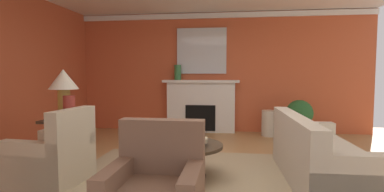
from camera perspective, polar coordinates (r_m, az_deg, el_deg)
name	(u,v)px	position (r m, az deg, el deg)	size (l,w,h in m)	color
ground_plane	(202,176)	(4.21, 1.87, -14.91)	(8.52, 8.52, 0.00)	tan
wall_fireplace	(216,72)	(7.30, 4.50, 4.48)	(7.16, 0.12, 2.83)	#C65633
crown_moulding	(216,16)	(7.35, 4.53, 14.96)	(7.16, 0.08, 0.12)	white
area_rug	(185,177)	(4.16, -1.28, -15.07)	(3.06, 2.60, 0.01)	tan
fireplace	(201,107)	(7.16, 1.70, -2.18)	(1.80, 0.35, 1.24)	white
mantel_mirror	(202,51)	(7.26, 1.82, 8.54)	(1.18, 0.04, 1.08)	silver
sofa	(319,159)	(4.22, 22.91, -10.94)	(0.95, 2.12, 0.85)	beige
armchair_near_window	(54,159)	(4.25, -24.72, -10.76)	(0.86, 0.86, 0.95)	#C1B293
coffee_table	(185,153)	(4.06, -1.29, -10.67)	(1.00, 1.00, 0.45)	#3D2D1E
side_table	(65,138)	(5.00, -22.90, -7.41)	(0.56, 0.56, 0.70)	#3D2D1E
table_lamp	(64,84)	(4.90, -23.17, 2.08)	(0.44, 0.44, 0.75)	#B28E38
vase_mantel_left	(178,72)	(7.14, -2.73, 4.48)	(0.16, 0.16, 0.36)	#33703D
vase_tall_corner	(269,123)	(6.91, 14.36, -5.02)	(0.32, 0.32, 0.57)	beige
vase_on_side_table	(69,108)	(4.75, -22.24, -2.10)	(0.17, 0.17, 0.36)	#9E3328
book_red_cover	(196,140)	(4.18, 0.71, -8.29)	(0.19, 0.17, 0.04)	maroon
book_art_folio	(198,140)	(3.94, 1.12, -8.33)	(0.25, 0.17, 0.05)	tan
book_small_novel	(177,135)	(4.02, -2.84, -7.32)	(0.23, 0.17, 0.05)	navy
potted_plant	(299,116)	(6.76, 19.68, -3.58)	(0.56, 0.56, 0.83)	#333333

